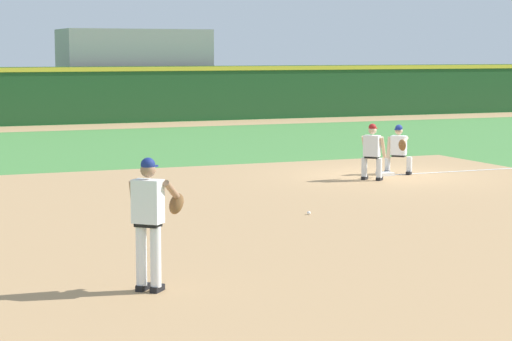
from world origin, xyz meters
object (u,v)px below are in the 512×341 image
first_base_bag (385,174)px  baseball (309,213)px  pitcher (150,216)px  baserunner (372,150)px  first_baseman (399,147)px

first_base_bag → baseball: 6.85m
baseball → pitcher: (-4.81, -5.01, 1.02)m
pitcher → baseball: bearing=46.2°
baseball → baserunner: 5.82m
first_base_bag → first_baseman: bearing=10.3°
first_baseman → first_base_bag: bearing=-169.7°
pitcher → first_baseman: pitcher is taller
first_base_bag → first_baseman: size_ratio=0.28×
first_baseman → baserunner: (-1.26, -0.80, 0.06)m
pitcher → baserunner: pitcher is taller
first_base_bag → baseball: first_base_bag is taller
pitcher → first_baseman: (9.92, 10.11, -0.33)m
pitcher → baserunner: bearing=47.1°
first_base_bag → first_baseman: (0.45, 0.08, 0.69)m
baseball → pitcher: size_ratio=0.04×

